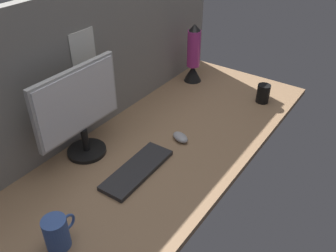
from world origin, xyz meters
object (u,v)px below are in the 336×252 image
object	(u,v)px
keyboard	(137,170)
mug_ceramic_blue	(57,233)
mug_black_travel	(263,93)
lava_lamp	(193,58)
mouse	(180,137)
monitor	(79,109)

from	to	relation	value
keyboard	mug_ceramic_blue	size ratio (longest dim) A/B	2.96
mug_black_travel	keyboard	bearing A→B (deg)	166.86
mug_black_travel	lava_lamp	world-z (taller)	lava_lamp
keyboard	mug_black_travel	size ratio (longest dim) A/B	3.46
mug_ceramic_blue	lava_lamp	bearing A→B (deg)	12.10
mouse	lava_lamp	xyz separation A→B (cm)	(58.29, 29.17, 13.65)
monitor	keyboard	xyz separation A→B (cm)	(3.11, -28.41, -22.71)
mug_black_travel	mug_ceramic_blue	world-z (taller)	mug_ceramic_blue
mouse	mug_black_travel	xyz separation A→B (cm)	(58.33, -18.00, 3.64)
mug_black_travel	lava_lamp	distance (cm)	48.22
mug_black_travel	mug_ceramic_blue	xyz separation A→B (cm)	(-133.63, 18.53, 0.94)
mouse	lava_lamp	distance (cm)	66.59
monitor	keyboard	bearing A→B (deg)	-83.76
mug_black_travel	mouse	bearing A→B (deg)	162.85
monitor	mug_ceramic_blue	xyz separation A→B (cm)	(-42.10, -30.53, -17.42)
keyboard	mug_black_travel	bearing A→B (deg)	-14.63
mug_ceramic_blue	monitor	bearing A→B (deg)	35.94
monitor	mug_black_travel	distance (cm)	105.46
keyboard	monitor	bearing A→B (deg)	94.76
keyboard	mug_black_travel	distance (cm)	90.90
keyboard	mug_ceramic_blue	world-z (taller)	mug_ceramic_blue
keyboard	mug_ceramic_blue	bearing A→B (deg)	-178.81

